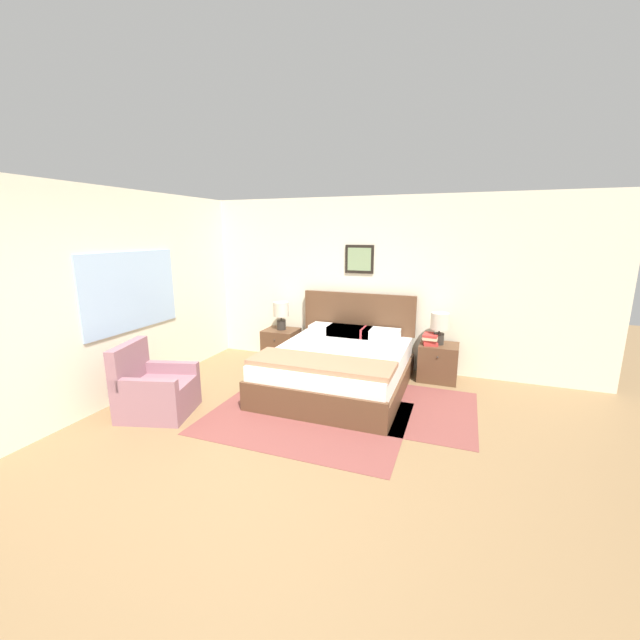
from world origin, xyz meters
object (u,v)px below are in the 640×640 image
(table_lamp_by_door, at_px, (440,324))
(nightstand_near_window, at_px, (281,345))
(bed, at_px, (339,366))
(table_lamp_near_window, at_px, (281,312))
(armchair, at_px, (154,391))
(nightstand_by_door, at_px, (438,362))

(table_lamp_by_door, bearing_deg, nightstand_near_window, -179.84)
(nightstand_near_window, bearing_deg, table_lamp_by_door, 0.16)
(nightstand_near_window, bearing_deg, bed, -32.23)
(table_lamp_near_window, bearing_deg, nightstand_near_window, -126.64)
(bed, xyz_separation_m, armchair, (-1.77, -1.49, -0.03))
(bed, relative_size, armchair, 2.30)
(armchair, bearing_deg, table_lamp_near_window, 150.97)
(bed, height_order, nightstand_near_window, bed)
(armchair, bearing_deg, bed, 114.25)
(bed, height_order, nightstand_by_door, bed)
(nightstand_by_door, bearing_deg, table_lamp_by_door, 154.91)
(armchair, relative_size, table_lamp_by_door, 2.01)
(nightstand_near_window, distance_m, table_lamp_near_window, 0.55)
(bed, bearing_deg, armchair, -140.01)
(nightstand_near_window, height_order, table_lamp_near_window, table_lamp_near_window)
(armchair, xyz_separation_m, table_lamp_by_door, (3.00, 2.27, 0.54))
(nightstand_by_door, relative_size, table_lamp_by_door, 1.18)
(nightstand_by_door, xyz_separation_m, table_lamp_by_door, (-0.01, 0.01, 0.55))
(armchair, relative_size, nightstand_by_door, 1.70)
(nightstand_by_door, bearing_deg, armchair, -143.05)
(bed, distance_m, table_lamp_by_door, 1.54)
(armchair, height_order, table_lamp_by_door, table_lamp_by_door)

